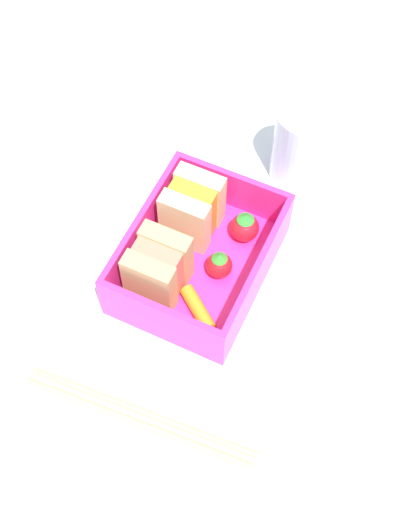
{
  "coord_description": "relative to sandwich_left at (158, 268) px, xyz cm",
  "views": [
    {
      "loc": [
        -31.33,
        -14.77,
        61.38
      ],
      "look_at": [
        0.0,
        0.0,
        2.7
      ],
      "focal_mm": 50.0,
      "sensor_mm": 36.0,
      "label": 1
    }
  ],
  "objects": [
    {
      "name": "strawberry_left",
      "position": [
        8.54,
        -5.1,
        -1.62
      ],
      "size": [
        2.86,
        2.86,
        3.46
      ],
      "color": "red",
      "rests_on": "bento_tray"
    },
    {
      "name": "bento_rim",
      "position": [
        3.66,
        -2.44,
        -0.73
      ],
      "size": [
        16.45,
        12.62,
        4.89
      ],
      "color": "#EF2C93",
      "rests_on": "bento_tray"
    },
    {
      "name": "bento_tray",
      "position": [
        3.66,
        -2.44,
        -3.77
      ],
      "size": [
        16.45,
        12.62,
        1.2
      ],
      "primitive_type": "cube",
      "color": "#EF2C93",
      "rests_on": "ground_plane"
    },
    {
      "name": "carrot_stick_far_left",
      "position": [
        -1.09,
        -4.56,
        -2.49
      ],
      "size": [
        3.92,
        4.57,
        1.37
      ],
      "primitive_type": "cylinder",
      "rotation": [
        1.57,
        0.0,
        2.49
      ],
      "color": "orange",
      "rests_on": "bento_tray"
    },
    {
      "name": "sandwich_center_left",
      "position": [
        7.32,
        0.0,
        0.0
      ],
      "size": [
        5.17,
        4.87,
        6.35
      ],
      "color": "#E4C088",
      "rests_on": "bento_tray"
    },
    {
      "name": "strawberry_far_left",
      "position": [
        3.3,
        -4.57,
        -1.78
      ],
      "size": [
        2.53,
        2.53,
        3.13
      ],
      "color": "red",
      "rests_on": "bento_tray"
    },
    {
      "name": "drinking_glass",
      "position": [
        18.89,
        -6.53,
        0.27
      ],
      "size": [
        5.38,
        5.38,
        9.29
      ],
      "primitive_type": "cylinder",
      "color": "silver",
      "rests_on": "ground_plane"
    },
    {
      "name": "sandwich_left",
      "position": [
        0.0,
        0.0,
        0.0
      ],
      "size": [
        5.17,
        4.87,
        6.35
      ],
      "color": "tan",
      "rests_on": "bento_tray"
    },
    {
      "name": "folded_napkin",
      "position": [
        3.84,
        -18.32,
        -4.17
      ],
      "size": [
        10.21,
        8.54,
        0.4
      ],
      "primitive_type": "cube",
      "rotation": [
        0.0,
        0.0,
        0.02
      ],
      "color": "white",
      "rests_on": "ground_plane"
    },
    {
      "name": "chopstick_pair",
      "position": [
        -12.1,
        -4.03,
        -4.02
      ],
      "size": [
        3.34,
        21.84,
        0.7
      ],
      "color": "tan",
      "rests_on": "ground_plane"
    },
    {
      "name": "ground_plane",
      "position": [
        3.66,
        -2.44,
        -5.37
      ],
      "size": [
        120.0,
        120.0,
        2.0
      ],
      "primitive_type": "cube",
      "color": "silver"
    }
  ]
}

